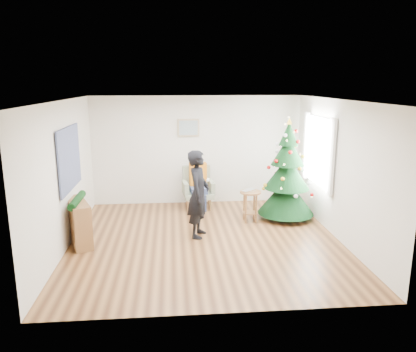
{
  "coord_description": "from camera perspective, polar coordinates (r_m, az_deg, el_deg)",
  "views": [
    {
      "loc": [
        -0.6,
        -7.15,
        2.91
      ],
      "look_at": [
        0.1,
        0.6,
        1.1
      ],
      "focal_mm": 35.0,
      "sensor_mm": 36.0,
      "label": 1
    }
  ],
  "objects": [
    {
      "name": "garland",
      "position": [
        7.72,
        -17.94,
        -3.26
      ],
      "size": [
        0.14,
        0.9,
        0.14
      ],
      "primitive_type": "cylinder",
      "rotation": [
        1.57,
        0.0,
        0.0
      ],
      "color": "black",
      "rests_on": "console"
    },
    {
      "name": "wall_left",
      "position": [
        7.57,
        -19.58,
        0.05
      ],
      "size": [
        0.0,
        5.0,
        5.0
      ],
      "primitive_type": "plane",
      "rotation": [
        1.57,
        0.0,
        1.57
      ],
      "color": "silver",
      "rests_on": "floor"
    },
    {
      "name": "tapestry",
      "position": [
        7.8,
        -18.9,
        2.34
      ],
      "size": [
        0.03,
        1.5,
        1.15
      ],
      "primitive_type": "cube",
      "color": "black",
      "rests_on": "wall_left"
    },
    {
      "name": "wall_front",
      "position": [
        4.95,
        2.07,
        -5.86
      ],
      "size": [
        5.0,
        0.0,
        5.0
      ],
      "primitive_type": "plane",
      "rotation": [
        -1.57,
        0.0,
        0.0
      ],
      "color": "silver",
      "rests_on": "floor"
    },
    {
      "name": "console",
      "position": [
        7.84,
        -17.72,
        -6.21
      ],
      "size": [
        0.66,
        1.04,
        0.8
      ],
      "primitive_type": "cube",
      "rotation": [
        0.0,
        0.0,
        0.39
      ],
      "color": "brown",
      "rests_on": "floor"
    },
    {
      "name": "window_panel",
      "position": [
        8.82,
        15.31,
        3.43
      ],
      "size": [
        0.04,
        1.3,
        1.4
      ],
      "primitive_type": "cube",
      "color": "white",
      "rests_on": "wall_right"
    },
    {
      "name": "stool",
      "position": [
        8.66,
        5.94,
        -4.23
      ],
      "size": [
        0.44,
        0.44,
        0.67
      ],
      "rotation": [
        0.0,
        0.0,
        0.36
      ],
      "color": "brown",
      "rests_on": "floor"
    },
    {
      "name": "curtains",
      "position": [
        8.81,
        15.13,
        3.43
      ],
      "size": [
        0.05,
        1.75,
        1.5
      ],
      "color": "white",
      "rests_on": "wall_right"
    },
    {
      "name": "seated_person",
      "position": [
        9.45,
        -1.38,
        -0.75
      ],
      "size": [
        0.41,
        0.58,
        1.27
      ],
      "rotation": [
        0.0,
        0.0,
        0.1
      ],
      "color": "navy",
      "rests_on": "armchair"
    },
    {
      "name": "game_controller",
      "position": [
        7.59,
        -0.0,
        -0.55
      ],
      "size": [
        0.07,
        0.13,
        0.04
      ],
      "primitive_type": "cube",
      "rotation": [
        0.0,
        0.0,
        -0.28
      ],
      "color": "white",
      "rests_on": "standing_man"
    },
    {
      "name": "wall_right",
      "position": [
        7.95,
        17.9,
        0.78
      ],
      "size": [
        0.0,
        5.0,
        5.0
      ],
      "primitive_type": "plane",
      "rotation": [
        1.57,
        0.0,
        -1.57
      ],
      "color": "silver",
      "rests_on": "floor"
    },
    {
      "name": "standing_man",
      "position": [
        7.67,
        -1.35,
        -2.56
      ],
      "size": [
        0.55,
        0.7,
        1.68
      ],
      "primitive_type": "imported",
      "rotation": [
        0.0,
        0.0,
        1.29
      ],
      "color": "black",
      "rests_on": "floor"
    },
    {
      "name": "ceiling",
      "position": [
        7.18,
        -0.37,
        10.63
      ],
      "size": [
        5.0,
        5.0,
        0.0
      ],
      "primitive_type": "plane",
      "rotation": [
        3.14,
        0.0,
        0.0
      ],
      "color": "white",
      "rests_on": "wall_back"
    },
    {
      "name": "armchair",
      "position": [
        9.57,
        -1.43,
        -2.39
      ],
      "size": [
        0.76,
        0.7,
        0.97
      ],
      "rotation": [
        0.0,
        0.0,
        0.1
      ],
      "color": "gray",
      "rests_on": "floor"
    },
    {
      "name": "floor",
      "position": [
        7.74,
        -0.34,
        -8.99
      ],
      "size": [
        5.0,
        5.0,
        0.0
      ],
      "primitive_type": "plane",
      "color": "brown",
      "rests_on": "ground"
    },
    {
      "name": "laptop",
      "position": [
        8.57,
        5.99,
        -2.06
      ],
      "size": [
        0.43,
        0.42,
        0.03
      ],
      "primitive_type": "imported",
      "rotation": [
        0.0,
        0.0,
        0.71
      ],
      "color": "silver",
      "rests_on": "stool"
    },
    {
      "name": "christmas_tree",
      "position": [
        8.83,
        11.06,
        0.25
      ],
      "size": [
        1.21,
        1.21,
        2.18
      ],
      "rotation": [
        0.0,
        0.0,
        0.43
      ],
      "color": "#3F2816",
      "rests_on": "floor"
    },
    {
      "name": "wall_back",
      "position": [
        9.8,
        -1.58,
        3.63
      ],
      "size": [
        5.0,
        0.0,
        5.0
      ],
      "primitive_type": "plane",
      "rotation": [
        1.57,
        0.0,
        0.0
      ],
      "color": "silver",
      "rests_on": "floor"
    },
    {
      "name": "framed_picture",
      "position": [
        9.68,
        -2.78,
        6.79
      ],
      "size": [
        0.52,
        0.05,
        0.42
      ],
      "color": "tan",
      "rests_on": "wall_back"
    }
  ]
}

